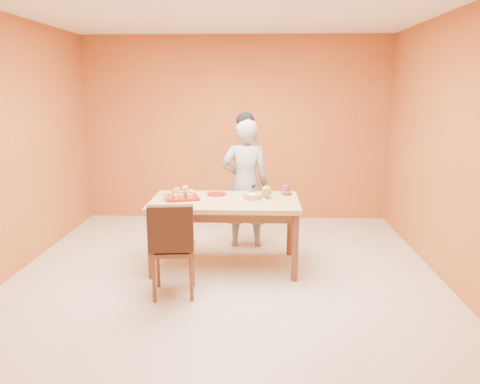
{
  "coord_description": "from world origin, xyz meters",
  "views": [
    {
      "loc": [
        0.33,
        -4.47,
        1.94
      ],
      "look_at": [
        0.15,
        0.3,
        0.88
      ],
      "focal_mm": 35.0,
      "sensor_mm": 36.0,
      "label": 1
    }
  ],
  "objects_px": {
    "magenta_glass": "(286,190)",
    "red_dinner_plate": "(216,194)",
    "person": "(245,184)",
    "checker_tin": "(286,194)",
    "sponge_cake": "(252,197)",
    "dining_table": "(225,208)",
    "egg_ornament": "(266,192)",
    "pastry_platter": "(182,197)",
    "dining_chair": "(173,247)"
  },
  "relations": [
    {
      "from": "magenta_glass",
      "to": "red_dinner_plate",
      "type": "bearing_deg",
      "value": -174.76
    },
    {
      "from": "person",
      "to": "checker_tin",
      "type": "bearing_deg",
      "value": 132.7
    },
    {
      "from": "person",
      "to": "sponge_cake",
      "type": "bearing_deg",
      "value": 93.96
    },
    {
      "from": "magenta_glass",
      "to": "sponge_cake",
      "type": "bearing_deg",
      "value": -140.26
    },
    {
      "from": "red_dinner_plate",
      "to": "magenta_glass",
      "type": "distance_m",
      "value": 0.8
    },
    {
      "from": "person",
      "to": "magenta_glass",
      "type": "distance_m",
      "value": 0.62
    },
    {
      "from": "dining_table",
      "to": "sponge_cake",
      "type": "bearing_deg",
      "value": -0.4
    },
    {
      "from": "red_dinner_plate",
      "to": "person",
      "type": "bearing_deg",
      "value": 56.01
    },
    {
      "from": "egg_ornament",
      "to": "magenta_glass",
      "type": "relative_size",
      "value": 1.46
    },
    {
      "from": "dining_table",
      "to": "pastry_platter",
      "type": "bearing_deg",
      "value": 174.2
    },
    {
      "from": "red_dinner_plate",
      "to": "magenta_glass",
      "type": "height_order",
      "value": "magenta_glass"
    },
    {
      "from": "egg_ornament",
      "to": "dining_table",
      "type": "bearing_deg",
      "value": 174.02
    },
    {
      "from": "sponge_cake",
      "to": "egg_ornament",
      "type": "xyz_separation_m",
      "value": [
        0.15,
        0.08,
        0.03
      ]
    },
    {
      "from": "pastry_platter",
      "to": "person",
      "type": "bearing_deg",
      "value": 44.14
    },
    {
      "from": "red_dinner_plate",
      "to": "egg_ornament",
      "type": "xyz_separation_m",
      "value": [
        0.56,
        -0.16,
        0.06
      ]
    },
    {
      "from": "dining_chair",
      "to": "red_dinner_plate",
      "type": "relative_size",
      "value": 4.16
    },
    {
      "from": "pastry_platter",
      "to": "egg_ornament",
      "type": "bearing_deg",
      "value": 2.05
    },
    {
      "from": "magenta_glass",
      "to": "checker_tin",
      "type": "xyz_separation_m",
      "value": [
        0.0,
        -0.06,
        -0.03
      ]
    },
    {
      "from": "dining_chair",
      "to": "magenta_glass",
      "type": "bearing_deg",
      "value": 38.24
    },
    {
      "from": "red_dinner_plate",
      "to": "egg_ornament",
      "type": "bearing_deg",
      "value": -15.83
    },
    {
      "from": "dining_table",
      "to": "dining_chair",
      "type": "bearing_deg",
      "value": -119.64
    },
    {
      "from": "checker_tin",
      "to": "person",
      "type": "bearing_deg",
      "value": 136.53
    },
    {
      "from": "dining_table",
      "to": "person",
      "type": "bearing_deg",
      "value": 74.13
    },
    {
      "from": "dining_chair",
      "to": "egg_ornament",
      "type": "relative_size",
      "value": 6.5
    },
    {
      "from": "magenta_glass",
      "to": "dining_table",
      "type": "bearing_deg",
      "value": -155.16
    },
    {
      "from": "pastry_platter",
      "to": "egg_ornament",
      "type": "distance_m",
      "value": 0.93
    },
    {
      "from": "pastry_platter",
      "to": "red_dinner_plate",
      "type": "bearing_deg",
      "value": 27.89
    },
    {
      "from": "sponge_cake",
      "to": "checker_tin",
      "type": "distance_m",
      "value": 0.46
    },
    {
      "from": "dining_chair",
      "to": "pastry_platter",
      "type": "xyz_separation_m",
      "value": [
        -0.04,
        0.82,
        0.29
      ]
    },
    {
      "from": "dining_chair",
      "to": "red_dinner_plate",
      "type": "bearing_deg",
      "value": 66.28
    },
    {
      "from": "dining_chair",
      "to": "sponge_cake",
      "type": "bearing_deg",
      "value": 40.28
    },
    {
      "from": "red_dinner_plate",
      "to": "checker_tin",
      "type": "bearing_deg",
      "value": 0.93
    },
    {
      "from": "dining_table",
      "to": "pastry_platter",
      "type": "relative_size",
      "value": 4.52
    },
    {
      "from": "red_dinner_plate",
      "to": "sponge_cake",
      "type": "height_order",
      "value": "sponge_cake"
    },
    {
      "from": "person",
      "to": "sponge_cake",
      "type": "xyz_separation_m",
      "value": [
        0.1,
        -0.71,
        0.0
      ]
    },
    {
      "from": "dining_table",
      "to": "magenta_glass",
      "type": "height_order",
      "value": "magenta_glass"
    },
    {
      "from": "red_dinner_plate",
      "to": "checker_tin",
      "type": "height_order",
      "value": "checker_tin"
    },
    {
      "from": "pastry_platter",
      "to": "sponge_cake",
      "type": "height_order",
      "value": "sponge_cake"
    },
    {
      "from": "dining_table",
      "to": "person",
      "type": "relative_size",
      "value": 1.01
    },
    {
      "from": "dining_table",
      "to": "egg_ornament",
      "type": "relative_size",
      "value": 11.2
    },
    {
      "from": "dining_table",
      "to": "sponge_cake",
      "type": "xyz_separation_m",
      "value": [
        0.3,
        -0.0,
        0.13
      ]
    },
    {
      "from": "person",
      "to": "pastry_platter",
      "type": "height_order",
      "value": "person"
    },
    {
      "from": "dining_table",
      "to": "magenta_glass",
      "type": "distance_m",
      "value": 0.76
    },
    {
      "from": "dining_table",
      "to": "person",
      "type": "height_order",
      "value": "person"
    },
    {
      "from": "sponge_cake",
      "to": "magenta_glass",
      "type": "bearing_deg",
      "value": 39.74
    },
    {
      "from": "dining_table",
      "to": "pastry_platter",
      "type": "height_order",
      "value": "pastry_platter"
    },
    {
      "from": "sponge_cake",
      "to": "egg_ornament",
      "type": "height_order",
      "value": "egg_ornament"
    },
    {
      "from": "pastry_platter",
      "to": "checker_tin",
      "type": "xyz_separation_m",
      "value": [
        1.16,
        0.21,
        0.01
      ]
    },
    {
      "from": "person",
      "to": "red_dinner_plate",
      "type": "xyz_separation_m",
      "value": [
        -0.31,
        -0.47,
        -0.03
      ]
    },
    {
      "from": "pastry_platter",
      "to": "dining_chair",
      "type": "bearing_deg",
      "value": -87.19
    }
  ]
}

